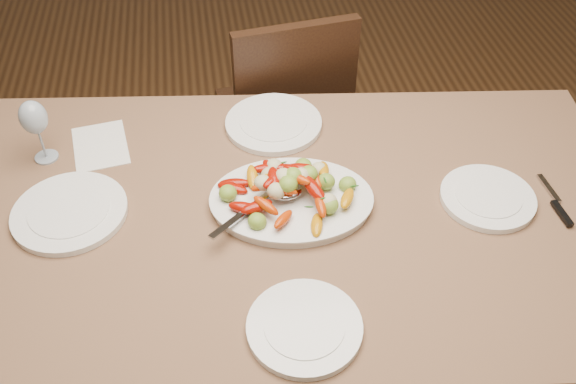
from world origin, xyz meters
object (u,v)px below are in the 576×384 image
Objects in this scene: chair_far at (281,113)px; plate_far at (274,124)px; plate_near at (304,327)px; dining_table at (288,297)px; plate_right at (488,198)px; wine_glass at (37,130)px; serving_platter at (291,202)px; plate_left at (70,212)px.

chair_far is 3.27× the size of plate_far.
plate_far is at bearing 87.56° from plate_near.
plate_right is (0.53, -0.05, 0.39)m from dining_table.
wine_glass is at bearing 163.22° from plate_right.
dining_table is 0.80m from chair_far.
plate_far is 0.67m from wine_glass.
plate_left is at bearing 174.88° from serving_platter.
plate_near is (-0.55, -0.33, 0.00)m from plate_right.
plate_left is 1.45× the size of wine_glass.
serving_platter is at bearing 173.31° from plate_right.
chair_far is 3.80× the size of plate_right.
plate_left and plate_far have the same top height.
plate_right is (1.09, -0.11, 0.00)m from plate_left.
plate_left is at bearing -152.93° from plate_far.
wine_glass reaches higher than dining_table.
plate_left is at bearing 39.98° from chair_far.
chair_far is 0.53m from plate_far.
chair_far is at bearing 79.37° from plate_far.
serving_platter is 0.39m from plate_near.
plate_near reaches higher than dining_table.
chair_far is at bearing 84.07° from serving_platter.
plate_right is 0.86× the size of plate_far.
plate_near is 0.93m from wine_glass.
plate_left and plate_right have the same top height.
dining_table is at bearing 86.82° from plate_near.
plate_far is (-0.52, 0.40, 0.00)m from plate_right.
plate_right is at bearing -16.78° from wine_glass.
wine_glass is at bearing 132.62° from plate_near.
serving_platter is 1.43× the size of plate_far.
chair_far reaches higher than plate_far.
serving_platter is at bearing -5.12° from plate_left.
plate_left is 1.02× the size of plate_far.
chair_far is at bearing 33.21° from wine_glass.
plate_right reaches higher than dining_table.
plate_right is 1.23m from wine_glass.
serving_platter is 0.52m from plate_right.
serving_platter reaches higher than plate_near.
dining_table is 7.19× the size of plate_near.
wine_glass reaches higher than plate_right.
plate_right and plate_near have the same top height.
serving_platter is at bearing 85.29° from plate_near.
plate_near is (-0.02, -0.38, 0.39)m from dining_table.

